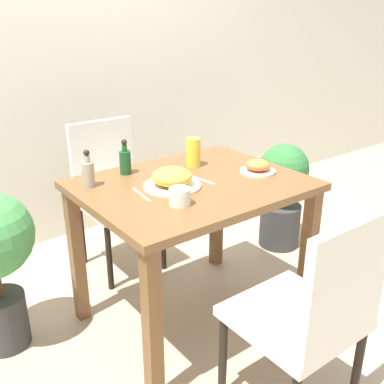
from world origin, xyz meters
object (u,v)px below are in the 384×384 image
(condiment_bottle, at_px, (88,173))
(potted_plant_right, at_px, (282,191))
(chair_far, at_px, (113,188))
(food_plate, at_px, (172,179))
(chair_near, at_px, (312,312))
(side_plate, at_px, (258,167))
(drink_cup, at_px, (180,197))
(sauce_bottle, at_px, (125,161))
(juice_glass, at_px, (193,152))

(condiment_bottle, distance_m, potted_plant_right, 1.41)
(chair_far, xyz_separation_m, food_plate, (-0.08, -0.75, 0.29))
(chair_near, height_order, side_plate, chair_near)
(condiment_bottle, bearing_deg, chair_near, -69.70)
(side_plate, relative_size, condiment_bottle, 1.01)
(chair_far, height_order, drink_cup, chair_far)
(sauce_bottle, relative_size, potted_plant_right, 0.24)
(side_plate, distance_m, sauce_bottle, 0.64)
(drink_cup, bearing_deg, food_plate, 64.13)
(juice_glass, relative_size, potted_plant_right, 0.20)
(chair_near, bearing_deg, drink_cup, -74.38)
(side_plate, relative_size, drink_cup, 1.95)
(drink_cup, bearing_deg, juice_glass, 46.66)
(chair_far, height_order, condiment_bottle, condiment_bottle)
(chair_near, xyz_separation_m, drink_cup, (-0.16, 0.57, 0.29))
(chair_far, bearing_deg, potted_plant_right, -25.56)
(food_plate, xyz_separation_m, potted_plant_right, (1.06, 0.28, -0.40))
(food_plate, distance_m, drink_cup, 0.20)
(chair_near, xyz_separation_m, potted_plant_right, (0.99, 1.03, -0.11))
(food_plate, distance_m, condiment_bottle, 0.37)
(drink_cup, relative_size, juice_glass, 0.62)
(food_plate, xyz_separation_m, condiment_bottle, (-0.29, 0.23, 0.03))
(chair_far, bearing_deg, drink_cup, -100.20)
(chair_near, xyz_separation_m, condiment_bottle, (-0.36, 0.98, 0.32))
(sauce_bottle, distance_m, condiment_bottle, 0.22)
(chair_far, xyz_separation_m, potted_plant_right, (0.98, -0.47, -0.11))
(side_plate, height_order, drink_cup, drink_cup)
(chair_far, height_order, juice_glass, juice_glass)
(condiment_bottle, relative_size, potted_plant_right, 0.24)
(chair_near, relative_size, drink_cup, 10.04)
(chair_far, bearing_deg, side_plate, -66.51)
(food_plate, height_order, potted_plant_right, food_plate)
(chair_far, xyz_separation_m, sauce_bottle, (-0.16, -0.47, 0.32))
(side_plate, bearing_deg, drink_cup, -170.03)
(drink_cup, bearing_deg, sauce_bottle, 88.56)
(drink_cup, relative_size, sauce_bottle, 0.52)
(potted_plant_right, bearing_deg, drink_cup, -158.16)
(food_plate, distance_m, sauce_bottle, 0.29)
(food_plate, xyz_separation_m, juice_glass, (0.25, 0.18, 0.03))
(drink_cup, distance_m, sauce_bottle, 0.46)
(chair_near, relative_size, potted_plant_right, 1.26)
(condiment_bottle, bearing_deg, juice_glass, -5.10)
(chair_near, distance_m, juice_glass, 1.00)
(chair_far, height_order, food_plate, chair_far)
(sauce_bottle, xyz_separation_m, potted_plant_right, (1.13, -0.00, -0.43))
(drink_cup, xyz_separation_m, potted_plant_right, (1.15, 0.46, -0.40))
(chair_near, bearing_deg, food_plate, -84.43)
(side_plate, bearing_deg, condiment_bottle, 156.67)
(side_plate, height_order, sauce_bottle, sauce_bottle)
(drink_cup, bearing_deg, side_plate, 9.97)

